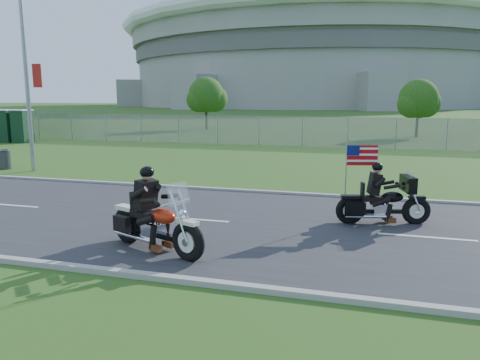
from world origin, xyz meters
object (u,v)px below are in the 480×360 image
(motorcycle_follow, at_px, (383,204))
(streetlight, at_px, (28,42))
(trash_can, at_px, (5,160))
(motorcycle_lead, at_px, (154,225))
(porta_toilet_b, at_px, (6,126))
(porta_toilet_a, at_px, (22,127))

(motorcycle_follow, bearing_deg, streetlight, 146.54)
(streetlight, bearing_deg, trash_can, -177.14)
(streetlight, height_order, motorcycle_lead, streetlight)
(porta_toilet_b, height_order, motorcycle_follow, porta_toilet_b)
(motorcycle_lead, bearing_deg, porta_toilet_b, 160.27)
(streetlight, bearing_deg, motorcycle_lead, -40.80)
(porta_toilet_b, relative_size, motorcycle_follow, 0.95)
(porta_toilet_a, bearing_deg, trash_can, -52.54)
(porta_toilet_a, bearing_deg, motorcycle_lead, -44.08)
(streetlight, distance_m, motorcycle_lead, 14.43)
(porta_toilet_a, bearing_deg, streetlight, -47.09)
(porta_toilet_a, relative_size, motorcycle_follow, 0.95)
(trash_can, bearing_deg, porta_toilet_a, 127.46)
(porta_toilet_a, distance_m, trash_can, 13.71)
(motorcycle_lead, distance_m, motorcycle_follow, 5.96)
(motorcycle_lead, distance_m, trash_can, 14.79)
(porta_toilet_b, height_order, trash_can, porta_toilet_b)
(streetlight, relative_size, motorcycle_follow, 4.12)
(porta_toilet_a, relative_size, motorcycle_lead, 0.87)
(streetlight, height_order, motorcycle_follow, streetlight)
(porta_toilet_b, bearing_deg, streetlight, -43.35)
(porta_toilet_b, relative_size, motorcycle_lead, 0.87)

